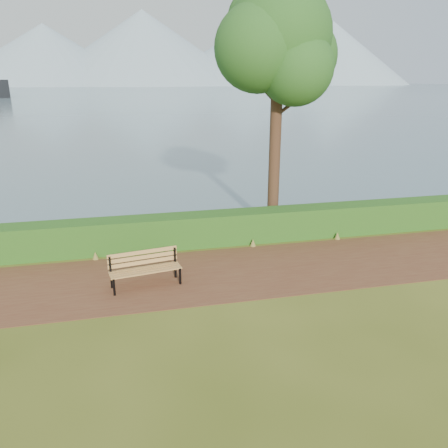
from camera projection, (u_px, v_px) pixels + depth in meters
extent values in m
plane|color=#455117|center=(217.00, 278.00, 11.58)|extent=(140.00, 140.00, 0.00)
cube|color=#592D1E|center=(214.00, 274.00, 11.85)|extent=(40.00, 3.40, 0.01)
cube|color=#174D16|center=(200.00, 229.00, 13.82)|extent=(32.00, 0.85, 1.00)
cube|color=#475E73|center=(124.00, 89.00, 252.21)|extent=(700.00, 510.00, 0.00)
cone|color=#85A0B1|center=(46.00, 55.00, 357.00)|extent=(160.00, 160.00, 48.00)
cone|color=#85A0B1|center=(144.00, 48.00, 380.85)|extent=(190.00, 190.00, 62.00)
cone|color=#85A0B1|center=(244.00, 56.00, 397.02)|extent=(170.00, 170.00, 50.00)
cone|color=#85A0B1|center=(331.00, 53.00, 423.92)|extent=(150.00, 150.00, 58.00)
cone|color=#85A0B1|center=(110.00, 65.00, 401.94)|extent=(120.00, 120.00, 35.00)
cone|color=#85A0B1|center=(277.00, 63.00, 430.14)|extent=(130.00, 130.00, 40.00)
cube|color=black|center=(114.00, 287.00, 10.58)|extent=(0.06, 0.07, 0.45)
cube|color=black|center=(111.00, 273.00, 10.90)|extent=(0.06, 0.07, 0.85)
cube|color=black|center=(112.00, 277.00, 10.72)|extent=(0.13, 0.52, 0.05)
cube|color=black|center=(180.00, 276.00, 11.18)|extent=(0.06, 0.07, 0.45)
cube|color=black|center=(175.00, 263.00, 11.50)|extent=(0.06, 0.07, 0.85)
cube|color=black|center=(177.00, 266.00, 11.31)|extent=(0.13, 0.52, 0.05)
cube|color=#AE8543|center=(147.00, 273.00, 10.84)|extent=(1.78, 0.38, 0.03)
cube|color=#AE8543|center=(146.00, 271.00, 10.95)|extent=(1.78, 0.38, 0.03)
cube|color=#AE8543|center=(145.00, 269.00, 11.06)|extent=(1.78, 0.38, 0.03)
cube|color=#AE8543|center=(144.00, 267.00, 11.17)|extent=(1.78, 0.38, 0.03)
cube|color=#AE8543|center=(143.00, 262.00, 11.18)|extent=(1.77, 0.33, 0.10)
cube|color=#AE8543|center=(143.00, 257.00, 11.14)|extent=(1.77, 0.33, 0.10)
cube|color=#AE8543|center=(143.00, 252.00, 11.10)|extent=(1.77, 0.33, 0.10)
cylinder|color=#321E14|center=(276.00, 130.00, 14.32)|extent=(0.38, 0.38, 6.88)
sphere|color=#1C4E1A|center=(279.00, 35.00, 13.42)|extent=(3.25, 3.25, 3.25)
sphere|color=#1C4E1A|center=(299.00, 56.00, 14.12)|extent=(2.48, 2.48, 2.48)
sphere|color=#1C4E1A|center=(258.00, 48.00, 13.13)|extent=(2.68, 2.68, 2.68)
sphere|color=#1C4E1A|center=(296.00, 68.00, 13.20)|extent=(2.29, 2.29, 2.29)
sphere|color=#1C4E1A|center=(261.00, 20.00, 13.66)|extent=(2.10, 2.10, 2.10)
sphere|color=#1C4E1A|center=(282.00, 2.00, 13.23)|extent=(1.91, 1.91, 1.91)
cylinder|color=#321E14|center=(289.00, 106.00, 14.17)|extent=(1.00, 0.11, 0.75)
cylinder|color=#321E14|center=(265.00, 91.00, 13.94)|extent=(0.78, 0.36, 0.69)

